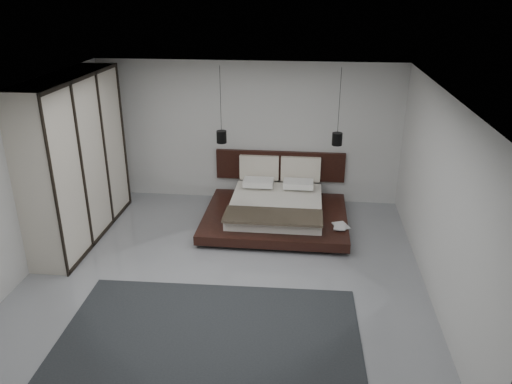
# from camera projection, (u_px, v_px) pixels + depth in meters

# --- Properties ---
(floor) EXTENTS (6.00, 6.00, 0.00)m
(floor) POSITION_uv_depth(u_px,v_px,m) (225.00, 273.00, 7.68)
(floor) COLOR gray
(floor) RESTS_ON ground
(ceiling) EXTENTS (6.00, 6.00, 0.00)m
(ceiling) POSITION_uv_depth(u_px,v_px,m) (220.00, 92.00, 6.60)
(ceiling) COLOR white
(ceiling) RESTS_ON wall_back
(wall_back) EXTENTS (6.00, 0.00, 6.00)m
(wall_back) POSITION_uv_depth(u_px,v_px,m) (248.00, 133.00, 9.90)
(wall_back) COLOR beige
(wall_back) RESTS_ON floor
(wall_front) EXTENTS (6.00, 0.00, 6.00)m
(wall_front) POSITION_uv_depth(u_px,v_px,m) (165.00, 317.00, 4.39)
(wall_front) COLOR beige
(wall_front) RESTS_ON floor
(wall_left) EXTENTS (0.00, 6.00, 6.00)m
(wall_left) POSITION_uv_depth(u_px,v_px,m) (25.00, 181.00, 7.44)
(wall_left) COLOR beige
(wall_left) RESTS_ON floor
(wall_right) EXTENTS (0.00, 6.00, 6.00)m
(wall_right) POSITION_uv_depth(u_px,v_px,m) (438.00, 198.00, 6.84)
(wall_right) COLOR beige
(wall_right) RESTS_ON floor
(lattice_screen) EXTENTS (0.05, 0.90, 2.60)m
(lattice_screen) POSITION_uv_depth(u_px,v_px,m) (95.00, 141.00, 9.72)
(lattice_screen) COLOR black
(lattice_screen) RESTS_ON floor
(bed) EXTENTS (2.59, 2.31, 1.04)m
(bed) POSITION_uv_depth(u_px,v_px,m) (276.00, 208.00, 9.27)
(bed) COLOR black
(bed) RESTS_ON floor
(book_lower) EXTENTS (0.33, 0.37, 0.03)m
(book_lower) POSITION_uv_depth(u_px,v_px,m) (335.00, 227.00, 8.59)
(book_lower) COLOR #99724C
(book_lower) RESTS_ON bed
(book_upper) EXTENTS (0.23, 0.29, 0.02)m
(book_upper) POSITION_uv_depth(u_px,v_px,m) (334.00, 226.00, 8.56)
(book_upper) COLOR #99724C
(book_upper) RESTS_ON book_lower
(pendant_left) EXTENTS (0.19, 0.19, 1.42)m
(pendant_left) POSITION_uv_depth(u_px,v_px,m) (222.00, 137.00, 9.26)
(pendant_left) COLOR black
(pendant_left) RESTS_ON ceiling
(pendant_right) EXTENTS (0.19, 0.19, 1.39)m
(pendant_right) POSITION_uv_depth(u_px,v_px,m) (337.00, 139.00, 9.04)
(pendant_right) COLOR black
(pendant_right) RESTS_ON ceiling
(wardrobe) EXTENTS (0.67, 2.84, 2.79)m
(wardrobe) POSITION_uv_depth(u_px,v_px,m) (75.00, 159.00, 8.39)
(wardrobe) COLOR beige
(wardrobe) RESTS_ON floor
(rug) EXTENTS (3.84, 2.79, 0.02)m
(rug) POSITION_uv_depth(u_px,v_px,m) (208.00, 347.00, 6.11)
(rug) COLOR black
(rug) RESTS_ON floor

